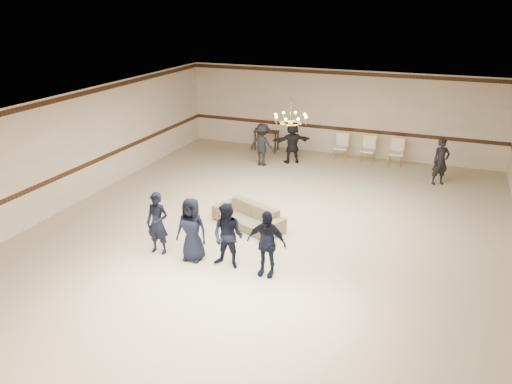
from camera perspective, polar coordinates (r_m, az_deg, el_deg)
room at (r=12.38m, az=2.52°, el=2.74°), size 12.01×14.01×3.21m
chair_rail at (r=19.03m, az=9.50°, el=7.34°), size 12.00×0.02×0.14m
crown_molding at (r=18.64m, az=9.90°, el=13.54°), size 12.00×0.02×0.14m
chandelier at (r=12.96m, az=4.09°, el=9.42°), size 0.94×0.94×0.89m
boy_a at (r=11.58m, az=-11.43°, el=-3.61°), size 0.56×0.38×1.51m
boy_b at (r=11.14m, az=-7.52°, el=-4.38°), size 0.75×0.51×1.51m
boy_c at (r=10.77m, az=-3.30°, el=-5.18°), size 0.75×0.59×1.51m
boy_d at (r=10.46m, az=1.21°, el=-6.01°), size 0.89×0.38×1.51m
settee at (r=12.84m, az=-0.92°, el=-2.79°), size 2.18×1.52×0.59m
adult_left at (r=17.46m, az=0.74°, el=5.54°), size 1.05×0.68×1.53m
adult_mid at (r=17.82m, az=4.26°, el=5.81°), size 1.44×1.15×1.53m
adult_right at (r=16.70m, az=20.78°, el=3.35°), size 0.67×0.60×1.53m
banquet_chair_left at (r=18.36m, az=9.87°, el=5.18°), size 0.52×0.52×1.01m
banquet_chair_mid at (r=18.19m, az=12.95°, el=4.79°), size 0.49×0.49×1.01m
banquet_chair_right at (r=18.09m, az=16.07°, el=4.39°), size 0.53×0.53×1.01m
console_table at (r=19.36m, az=1.24°, el=6.04°), size 0.98×0.47×0.80m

